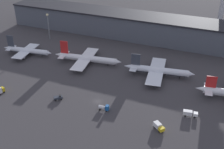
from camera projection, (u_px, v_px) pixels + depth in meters
name	position (u px, v px, depth m)	size (l,w,h in m)	color
ground	(98.00, 102.00, 151.58)	(600.00, 600.00, 0.00)	#383538
terminal_building	(149.00, 28.00, 224.27)	(245.45, 27.32, 19.27)	#4C515B
airplane_0	(27.00, 51.00, 201.32)	(38.15, 27.14, 13.71)	silver
airplane_1	(87.00, 58.00, 189.79)	(47.47, 36.20, 14.44)	silver
airplane_2	(158.00, 71.00, 174.41)	(44.30, 37.28, 13.28)	silver
service_vehicle_0	(58.00, 98.00, 152.77)	(5.15, 4.89, 2.59)	#282D38
service_vehicle_1	(159.00, 126.00, 130.98)	(6.22, 5.66, 3.12)	gold
service_vehicle_3	(104.00, 108.00, 143.86)	(5.54, 2.36, 3.37)	#195199
service_vehicle_4	(0.00, 90.00, 157.45)	(3.35, 5.06, 3.90)	gold
service_vehicle_5	(190.00, 113.00, 139.82)	(7.46, 3.47, 2.93)	white
lamp_post_0	(48.00, 23.00, 222.75)	(1.80, 1.80, 21.04)	slate
control_tower	(223.00, 1.00, 235.15)	(9.00, 9.00, 43.38)	#99999E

